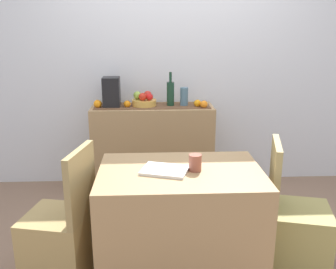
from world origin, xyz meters
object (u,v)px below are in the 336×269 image
(wine_bottle, at_px, (170,93))
(chair_by_corner, at_px, (295,233))
(ceramic_vase, at_px, (184,97))
(dining_table, at_px, (180,223))
(open_book, at_px, (165,170))
(sideboard_console, at_px, (153,148))
(coffee_cup, at_px, (195,163))
(chair_near_window, at_px, (61,240))
(fruit_bowl, at_px, (144,103))
(coffee_maker, at_px, (111,92))

(wine_bottle, bearing_deg, chair_by_corner, -60.69)
(ceramic_vase, relative_size, chair_by_corner, 0.20)
(wine_bottle, xyz_separation_m, dining_table, (-0.01, -1.38, -0.62))
(dining_table, bearing_deg, open_book, -169.81)
(sideboard_console, relative_size, ceramic_vase, 6.60)
(ceramic_vase, distance_m, coffee_cup, 1.40)
(chair_near_window, distance_m, chair_by_corner, 1.57)
(sideboard_console, bearing_deg, ceramic_vase, 0.00)
(sideboard_console, bearing_deg, chair_near_window, -114.04)
(wine_bottle, xyz_separation_m, coffee_cup, (0.08, -1.39, -0.20))
(wine_bottle, xyz_separation_m, chair_by_corner, (0.77, -1.38, -0.73))
(sideboard_console, distance_m, ceramic_vase, 0.61)
(fruit_bowl, xyz_separation_m, coffee_cup, (0.34, -1.39, -0.11))
(ceramic_vase, bearing_deg, coffee_cup, -92.18)
(coffee_maker, bearing_deg, coffee_cup, -65.06)
(fruit_bowl, bearing_deg, coffee_maker, 180.00)
(chair_by_corner, bearing_deg, ceramic_vase, 114.93)
(sideboard_console, xyz_separation_m, chair_near_window, (-0.62, -1.38, -0.17))
(sideboard_console, xyz_separation_m, coffee_cup, (0.26, -1.39, 0.36))
(chair_near_window, bearing_deg, chair_by_corner, 0.28)
(coffee_maker, bearing_deg, wine_bottle, -0.00)
(ceramic_vase, relative_size, coffee_cup, 1.69)
(chair_by_corner, bearing_deg, coffee_cup, -178.79)
(coffee_maker, xyz_separation_m, chair_by_corner, (1.34, -1.38, -0.74))
(wine_bottle, height_order, coffee_cup, wine_bottle)
(fruit_bowl, relative_size, chair_near_window, 0.26)
(chair_by_corner, bearing_deg, fruit_bowl, 126.75)
(sideboard_console, bearing_deg, dining_table, -83.16)
(coffee_maker, bearing_deg, fruit_bowl, 0.00)
(sideboard_console, relative_size, chair_by_corner, 1.31)
(ceramic_vase, bearing_deg, wine_bottle, -180.00)
(open_book, xyz_separation_m, coffee_cup, (0.19, 0.01, 0.04))
(coffee_maker, height_order, open_book, coffee_maker)
(chair_near_window, xyz_separation_m, chair_by_corner, (1.57, 0.01, 0.00))
(dining_table, relative_size, chair_near_window, 1.15)
(fruit_bowl, distance_m, coffee_cup, 1.44)
(chair_by_corner, bearing_deg, coffee_maker, 134.22)
(sideboard_console, bearing_deg, chair_by_corner, -55.43)
(fruit_bowl, bearing_deg, dining_table, -79.94)
(fruit_bowl, distance_m, chair_near_window, 1.62)
(coffee_maker, bearing_deg, chair_near_window, -99.28)
(fruit_bowl, height_order, wine_bottle, wine_bottle)
(fruit_bowl, bearing_deg, chair_near_window, -111.24)
(wine_bottle, xyz_separation_m, coffee_maker, (-0.57, 0.00, 0.02))
(chair_by_corner, bearing_deg, wine_bottle, 119.31)
(dining_table, distance_m, chair_near_window, 0.79)
(fruit_bowl, bearing_deg, sideboard_console, 0.00)
(fruit_bowl, relative_size, dining_table, 0.23)
(wine_bottle, distance_m, ceramic_vase, 0.14)
(coffee_cup, bearing_deg, dining_table, 173.32)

